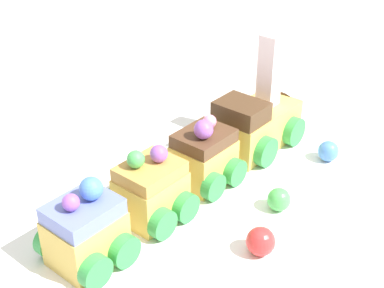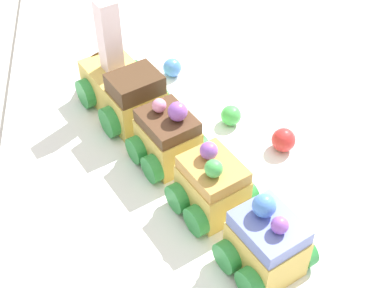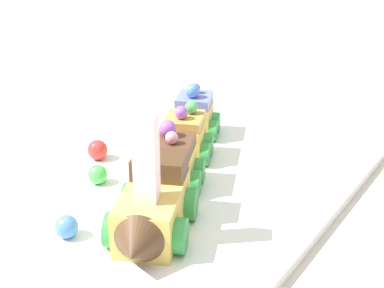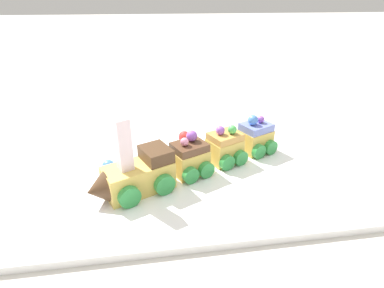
% 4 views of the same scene
% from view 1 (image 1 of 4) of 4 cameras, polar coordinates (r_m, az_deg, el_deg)
% --- Properties ---
extents(ground_plane, '(10.00, 10.00, 0.00)m').
position_cam_1_polar(ground_plane, '(0.57, 0.43, -4.71)').
color(ground_plane, beige).
extents(display_board, '(0.82, 0.34, 0.01)m').
position_cam_1_polar(display_board, '(0.56, 0.43, -4.21)').
color(display_board, white).
rests_on(display_board, ground_plane).
extents(cake_train_locomotive, '(0.14, 0.11, 0.13)m').
position_cam_1_polar(cake_train_locomotive, '(0.61, 7.39, 2.67)').
color(cake_train_locomotive, '#E0BC56').
rests_on(cake_train_locomotive, display_board).
extents(cake_car_chocolate, '(0.08, 0.09, 0.08)m').
position_cam_1_polar(cake_car_chocolate, '(0.54, 1.26, -1.50)').
color(cake_car_chocolate, '#E0BC56').
rests_on(cake_car_chocolate, display_board).
extents(cake_car_caramel, '(0.08, 0.09, 0.07)m').
position_cam_1_polar(cake_car_caramel, '(0.49, -4.40, -5.12)').
color(cake_car_caramel, '#E0BC56').
rests_on(cake_car_caramel, display_board).
extents(cake_car_blueberry, '(0.08, 0.09, 0.08)m').
position_cam_1_polar(cake_car_blueberry, '(0.45, -11.26, -9.28)').
color(cake_car_blueberry, '#E0BC56').
rests_on(cake_car_blueberry, display_board).
extents(gumball_green, '(0.02, 0.02, 0.02)m').
position_cam_1_polar(gumball_green, '(0.52, 9.26, -5.86)').
color(gumball_green, '#4CBC56').
rests_on(gumball_green, display_board).
extents(gumball_blue, '(0.02, 0.02, 0.02)m').
position_cam_1_polar(gumball_blue, '(0.60, 14.33, -0.74)').
color(gumball_blue, '#4C84E0').
rests_on(gumball_blue, display_board).
extents(gumball_red, '(0.03, 0.03, 0.03)m').
position_cam_1_polar(gumball_red, '(0.46, 7.07, -10.35)').
color(gumball_red, red).
rests_on(gumball_red, display_board).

